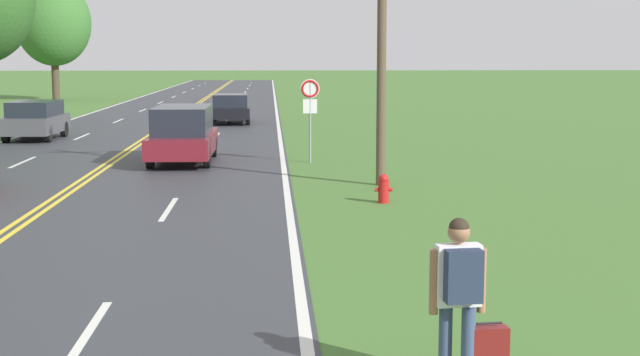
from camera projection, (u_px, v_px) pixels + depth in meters
hitchhiker_person at (459, 285)px, 8.98m from camera, size 0.59×0.43×1.75m
suitcase at (488, 356)px, 9.14m from camera, size 0.41×0.22×0.66m
fire_hydrant at (384, 188)px, 20.43m from camera, size 0.41×0.25×0.67m
traffic_sign at (310, 100)px, 27.87m from camera, size 0.60×0.10×2.63m
utility_pole_midground at (382, 10)px, 22.67m from camera, size 1.80×0.24×8.74m
tree_left_verge at (53, 23)px, 66.69m from camera, size 5.57×5.57×8.98m
car_maroon_van_approaching at (183, 133)px, 28.07m from camera, size 1.91×4.89×1.78m
car_dark_grey_hatchback_mid_near at (35, 119)px, 35.71m from camera, size 1.95×3.91×1.56m
car_black_sedan_mid_far at (231, 108)px, 44.45m from camera, size 1.99×4.35×1.44m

